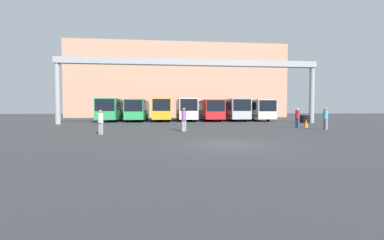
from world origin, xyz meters
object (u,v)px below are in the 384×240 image
at_px(bus_slot_4, 208,109).
at_px(bus_slot_0, 114,109).
at_px(pedestrian_near_right, 325,118).
at_px(bus_slot_6, 253,109).
at_px(bus_slot_2, 162,109).
at_px(pedestrian_near_center, 297,117).
at_px(pedestrian_mid_left, 184,119).
at_px(tire_stack, 304,119).
at_px(bus_slot_5, 232,109).
at_px(bus_slot_3, 186,109).
at_px(traffic_cone, 306,123).
at_px(bus_slot_1, 138,109).
at_px(pedestrian_mid_right, 101,121).

bearing_deg(bus_slot_4, bus_slot_0, -179.63).
bearing_deg(pedestrian_near_right, bus_slot_6, -21.05).
relative_size(bus_slot_2, pedestrian_near_right, 6.07).
distance_m(pedestrian_near_center, pedestrian_mid_left, 10.44).
xyz_separation_m(pedestrian_near_right, pedestrian_mid_left, (-11.39, -0.35, -0.02)).
relative_size(bus_slot_2, tire_stack, 10.44).
distance_m(bus_slot_4, tire_stack, 13.80).
relative_size(bus_slot_5, bus_slot_6, 0.88).
height_order(bus_slot_0, bus_slot_3, bus_slot_3).
relative_size(bus_slot_4, pedestrian_near_center, 6.98).
bearing_deg(tire_stack, pedestrian_near_right, -111.69).
height_order(bus_slot_0, traffic_cone, bus_slot_0).
height_order(bus_slot_6, traffic_cone, bus_slot_6).
relative_size(bus_slot_2, traffic_cone, 14.97).
bearing_deg(pedestrian_mid_left, bus_slot_0, 111.31).
distance_m(bus_slot_4, pedestrian_mid_left, 20.50).
bearing_deg(bus_slot_6, bus_slot_5, -168.20).
bearing_deg(bus_slot_6, tire_stack, -67.93).
height_order(bus_slot_5, traffic_cone, bus_slot_5).
bearing_deg(bus_slot_2, bus_slot_0, 174.55).
distance_m(bus_slot_5, tire_stack, 10.67).
xyz_separation_m(bus_slot_1, bus_slot_6, (17.45, 0.30, 0.01)).
bearing_deg(bus_slot_1, bus_slot_3, -3.38).
xyz_separation_m(bus_slot_0, pedestrian_mid_left, (8.84, -19.75, -0.84)).
bearing_deg(bus_slot_0, bus_slot_2, -5.45).
bearing_deg(pedestrian_near_right, bus_slot_1, 22.45).
bearing_deg(bus_slot_5, pedestrian_mid_left, -114.48).
height_order(bus_slot_4, bus_slot_5, bus_slot_5).
relative_size(bus_slot_4, pedestrian_mid_left, 7.08).
distance_m(pedestrian_mid_left, pedestrian_mid_right, 5.84).
xyz_separation_m(pedestrian_near_right, pedestrian_mid_right, (-16.91, -2.28, -0.11)).
distance_m(bus_slot_3, pedestrian_near_center, 18.59).
bearing_deg(bus_slot_0, pedestrian_near_right, -43.80).
bearing_deg(tire_stack, bus_slot_1, 158.22).
bearing_deg(bus_slot_3, pedestrian_near_center, -62.67).
height_order(bus_slot_0, bus_slot_6, bus_slot_0).
height_order(pedestrian_near_right, pedestrian_near_center, pedestrian_near_right).
distance_m(pedestrian_near_right, pedestrian_near_center, 2.42).
height_order(bus_slot_2, pedestrian_mid_right, bus_slot_2).
bearing_deg(pedestrian_near_center, traffic_cone, -85.27).
relative_size(bus_slot_1, bus_slot_3, 1.08).
xyz_separation_m(bus_slot_3, tire_stack, (13.98, -7.97, -1.31)).
distance_m(pedestrian_near_right, traffic_cone, 2.97).
distance_m(bus_slot_5, pedestrian_near_right, 18.78).
distance_m(pedestrian_near_center, traffic_cone, 1.64).
bearing_deg(pedestrian_near_right, traffic_cone, -19.99).
bearing_deg(bus_slot_5, bus_slot_0, 177.22).
relative_size(pedestrian_near_right, pedestrian_near_center, 1.01).
xyz_separation_m(bus_slot_2, bus_slot_6, (13.96, 0.55, -0.06)).
bearing_deg(pedestrian_near_right, bus_slot_2, 16.32).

